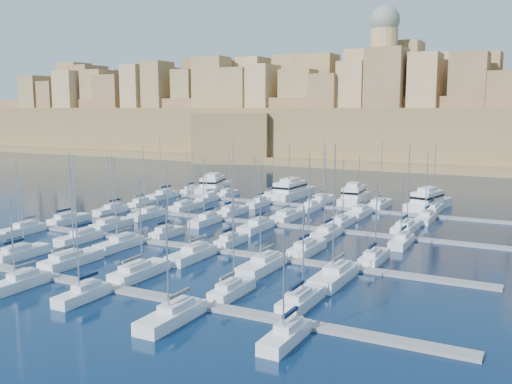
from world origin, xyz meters
The scene contains 55 objects.
ground centered at (0.00, 0.00, 0.00)m, with size 600.00×600.00×0.00m, color black.
pontoon_near centered at (0.00, -34.00, 0.20)m, with size 84.00×2.00×0.40m, color slate.
pontoon_mid_near centered at (0.00, -12.00, 0.20)m, with size 84.00×2.00×0.40m, color slate.
pontoon_mid_far centered at (0.00, 10.00, 0.20)m, with size 84.00×2.00×0.40m, color slate.
pontoon_far centered at (0.00, 32.00, 0.20)m, with size 84.00×2.00×0.40m, color slate.
sailboat_1 centered at (-22.91, -28.71, 0.73)m, with size 2.64×8.81×12.54m.
sailboat_2 centered at (-13.36, -28.17, 0.77)m, with size 2.97×9.90×16.28m.
sailboat_3 centered at (-1.06, -28.31, 0.74)m, with size 2.89×9.62×13.24m.
sailboat_4 centered at (13.54, -29.22, 0.73)m, with size 2.33×7.77×12.84m.
sailboat_5 centered at (22.23, -28.78, 0.72)m, with size 2.60×8.66×11.71m.
sailboat_8 centered at (-11.18, -38.99, 0.72)m, with size 2.46×8.20×11.64m.
sailboat_9 centered at (-0.97, -38.63, 0.70)m, with size 2.24×7.46×10.37m.
sailboat_10 centered at (12.34, -39.55, 0.73)m, with size 2.80×9.32×12.68m.
sailboat_11 centered at (24.93, -38.76, 0.71)m, with size 2.32×7.73×11.54m.
sailboat_12 centered at (-35.77, -6.66, 0.73)m, with size 2.67×8.91×13.01m.
sailboat_13 centered at (-25.15, -6.54, 0.74)m, with size 2.74×9.15×13.93m.
sailboat_14 centered at (-11.99, -7.38, 0.73)m, with size 2.23×7.43×13.03m.
sailboat_15 centered at (0.79, -7.37, 0.71)m, with size 2.24×7.46×11.30m.
sailboat_16 centered at (13.75, -6.37, 0.75)m, with size 2.85×9.49×14.84m.
sailboat_17 centered at (24.41, -6.95, 0.72)m, with size 2.50×8.32×12.20m.
sailboat_18 centered at (-36.07, -17.28, 0.74)m, with size 2.63×8.78×13.51m.
sailboat_19 centered at (-22.56, -17.25, 0.75)m, with size 2.62×8.72×14.90m.
sailboat_20 centered at (-13.79, -17.47, 0.75)m, with size 2.75×9.17×15.02m.
sailboat_21 centered at (0.17, -17.71, 0.74)m, with size 2.90×9.67×13.09m.
sailboat_22 centered at (11.93, -17.99, 0.76)m, with size 3.07×10.22×14.35m.
sailboat_23 centered at (22.44, -18.26, 0.79)m, with size 3.23×10.78×18.05m.
sailboat_24 centered at (-35.05, 14.96, 0.74)m, with size 2.44×8.13×13.98m.
sailboat_25 centered at (-23.83, 15.68, 0.74)m, with size 2.88×9.60×13.38m.
sailboat_26 centered at (-12.06, 15.49, 0.76)m, with size 2.77×9.22×15.96m.
sailboat_27 centered at (0.34, 16.03, 0.77)m, with size 3.09×10.30×15.36m.
sailboat_28 centered at (11.76, 15.39, 0.73)m, with size 2.70×9.00×13.00m.
sailboat_29 centered at (23.65, 16.21, 0.77)m, with size 3.20×10.68×15.97m.
sailboat_30 centered at (-35.43, 4.91, 0.72)m, with size 2.52×8.39×12.43m.
sailboat_31 centered at (-25.77, 4.69, 0.73)m, with size 2.65×8.84×13.06m.
sailboat_32 centered at (-11.84, 4.85, 0.73)m, with size 2.56×8.53×12.88m.
sailboat_33 centered at (-0.63, 4.32, 0.75)m, with size 2.88×9.60×13.91m.
sailboat_34 centered at (12.70, 4.29, 0.77)m, with size 2.90×9.65×16.19m.
sailboat_35 centered at (25.53, 4.99, 0.72)m, with size 2.47×8.23×11.81m.
sailboat_36 centered at (-36.31, 36.94, 0.72)m, with size 2.43×8.09×11.88m.
sailboat_37 centered at (-25.41, 36.68, 0.72)m, with size 2.27×7.57×11.99m.
sailboat_38 centered at (-13.64, 37.75, 0.75)m, with size 2.92×9.74×14.48m.
sailboat_39 centered at (-0.94, 38.11, 0.77)m, with size 3.14×10.48×15.08m.
sailboat_40 centered at (12.78, 38.08, 0.77)m, with size 3.12×10.41×15.18m.
sailboat_41 centered at (24.35, 37.70, 0.76)m, with size 2.89×9.64×14.84m.
sailboat_42 centered at (-37.93, 26.14, 0.76)m, with size 2.99×9.96×15.22m.
sailboat_43 centered at (-25.77, 27.49, 0.71)m, with size 2.16×7.22×11.69m.
sailboat_44 centered at (-11.93, 27.24, 0.71)m, with size 2.32×7.73×11.00m.
sailboat_45 centered at (0.53, 26.97, 0.73)m, with size 2.48×8.27×12.96m.
sailboat_46 centered at (11.80, 26.17, 0.74)m, with size 2.97×9.91×13.01m.
sailboat_47 centered at (25.09, 26.78, 0.74)m, with size 2.60×8.66×14.02m.
motor_yacht_a centered at (-32.92, 41.69, 1.73)m, with size 9.35×17.76×5.25m.
motor_yacht_b centered at (-10.60, 42.05, 1.73)m, with size 5.87×17.95×5.25m.
motor_yacht_c centered at (6.00, 40.72, 1.73)m, with size 5.81×15.36×5.25m.
motor_yacht_d centered at (22.76, 40.95, 1.73)m, with size 8.01×16.15×5.25m.
fortified_city centered at (-0.19, 155.26, 14.74)m, with size 460.00×108.95×59.52m.
Camera 1 is at (46.21, -85.63, 22.17)m, focal length 40.00 mm.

